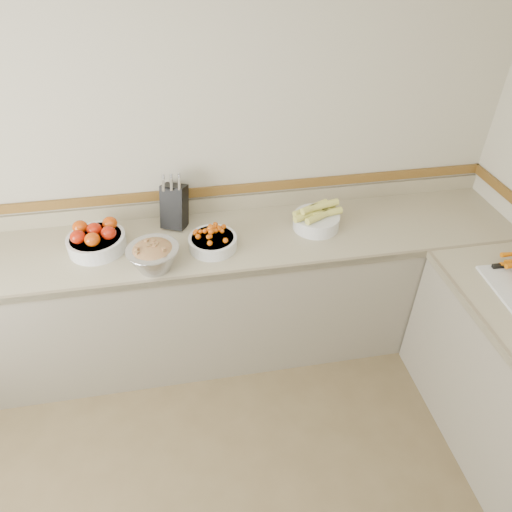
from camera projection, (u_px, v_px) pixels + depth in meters
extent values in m
plane|color=#B1AA92|center=(179.00, 156.00, 2.69)|extent=(4.00, 0.00, 4.00)
cube|color=gray|center=(188.00, 245.00, 2.70)|extent=(4.00, 0.65, 0.04)
cube|color=gray|center=(195.00, 300.00, 2.97)|extent=(4.00, 0.63, 0.86)
cube|color=#73664D|center=(192.00, 279.00, 2.45)|extent=(4.00, 0.02, 0.04)
cube|color=gray|center=(185.00, 207.00, 2.90)|extent=(4.00, 0.02, 0.10)
cube|color=brown|center=(183.00, 194.00, 2.83)|extent=(4.00, 0.02, 0.06)
cube|color=black|center=(174.00, 206.00, 2.75)|extent=(0.20, 0.21, 0.28)
cylinder|color=silver|center=(163.00, 185.00, 2.62)|extent=(0.03, 0.04, 0.07)
cylinder|color=silver|center=(171.00, 184.00, 2.62)|extent=(0.03, 0.04, 0.07)
cylinder|color=silver|center=(179.00, 184.00, 2.63)|extent=(0.03, 0.04, 0.07)
cylinder|color=silver|center=(163.00, 183.00, 2.64)|extent=(0.03, 0.04, 0.07)
cylinder|color=silver|center=(171.00, 182.00, 2.65)|extent=(0.03, 0.04, 0.07)
cylinder|color=silver|center=(179.00, 181.00, 2.65)|extent=(0.03, 0.04, 0.07)
cylinder|color=silver|center=(163.00, 180.00, 2.66)|extent=(0.03, 0.04, 0.07)
cylinder|color=silver|center=(171.00, 180.00, 2.67)|extent=(0.03, 0.04, 0.07)
cylinder|color=silver|center=(179.00, 179.00, 2.67)|extent=(0.03, 0.04, 0.07)
cylinder|color=silver|center=(97.00, 243.00, 2.61)|extent=(0.33, 0.33, 0.09)
torus|color=silver|center=(96.00, 237.00, 2.58)|extent=(0.33, 0.33, 0.01)
cylinder|color=white|center=(96.00, 237.00, 2.58)|extent=(0.29, 0.29, 0.01)
ellipsoid|color=#A61806|center=(78.00, 237.00, 2.51)|extent=(0.09, 0.09, 0.07)
ellipsoid|color=#B63A06|center=(92.00, 239.00, 2.49)|extent=(0.09, 0.09, 0.07)
ellipsoid|color=#A61806|center=(108.00, 233.00, 2.54)|extent=(0.09, 0.09, 0.07)
ellipsoid|color=#B63A06|center=(80.00, 227.00, 2.59)|extent=(0.09, 0.09, 0.07)
ellipsoid|color=#A61806|center=(94.00, 229.00, 2.57)|extent=(0.09, 0.09, 0.07)
ellipsoid|color=#B63A06|center=(110.00, 223.00, 2.62)|extent=(0.09, 0.09, 0.07)
cylinder|color=silver|center=(213.00, 242.00, 2.62)|extent=(0.28, 0.28, 0.07)
torus|color=silver|center=(213.00, 238.00, 2.60)|extent=(0.28, 0.28, 0.01)
cylinder|color=white|center=(213.00, 238.00, 2.60)|extent=(0.24, 0.24, 0.01)
sphere|color=#BD4806|center=(210.00, 237.00, 2.54)|extent=(0.03, 0.03, 0.03)
sphere|color=#BD4806|center=(214.00, 228.00, 2.56)|extent=(0.03, 0.03, 0.03)
sphere|color=#BD4806|center=(216.00, 228.00, 2.57)|extent=(0.03, 0.03, 0.03)
sphere|color=#BD4806|center=(213.00, 228.00, 2.59)|extent=(0.03, 0.03, 0.03)
sphere|color=#BD4806|center=(219.00, 229.00, 2.60)|extent=(0.03, 0.03, 0.03)
sphere|color=#BD4806|center=(221.00, 235.00, 2.56)|extent=(0.03, 0.03, 0.03)
sphere|color=#BD4806|center=(224.00, 236.00, 2.56)|extent=(0.03, 0.03, 0.03)
sphere|color=#BD4806|center=(212.00, 228.00, 2.58)|extent=(0.03, 0.03, 0.03)
sphere|color=#BD4806|center=(211.00, 232.00, 2.54)|extent=(0.03, 0.03, 0.03)
sphere|color=#BD4806|center=(213.00, 229.00, 2.56)|extent=(0.03, 0.03, 0.03)
sphere|color=#BD4806|center=(211.00, 228.00, 2.56)|extent=(0.03, 0.03, 0.03)
sphere|color=#BD4806|center=(218.00, 228.00, 2.59)|extent=(0.03, 0.03, 0.03)
sphere|color=#BD4806|center=(201.00, 232.00, 2.59)|extent=(0.03, 0.03, 0.03)
sphere|color=#BD4806|center=(218.00, 227.00, 2.59)|extent=(0.03, 0.03, 0.03)
sphere|color=#BD4806|center=(217.00, 227.00, 2.63)|extent=(0.03, 0.03, 0.03)
sphere|color=#BD4806|center=(208.00, 226.00, 2.63)|extent=(0.03, 0.03, 0.03)
sphere|color=#BD4806|center=(212.00, 232.00, 2.56)|extent=(0.03, 0.03, 0.03)
sphere|color=#BD4806|center=(210.00, 229.00, 2.59)|extent=(0.03, 0.03, 0.03)
sphere|color=#BD4806|center=(211.00, 228.00, 2.60)|extent=(0.03, 0.03, 0.03)
sphere|color=#BD4806|center=(203.00, 232.00, 2.57)|extent=(0.03, 0.03, 0.03)
sphere|color=#BD4806|center=(211.00, 230.00, 2.56)|extent=(0.03, 0.03, 0.03)
sphere|color=#BD4806|center=(209.00, 227.00, 2.57)|extent=(0.03, 0.03, 0.03)
sphere|color=#BD4806|center=(222.00, 237.00, 2.55)|extent=(0.03, 0.03, 0.03)
sphere|color=#BD4806|center=(210.00, 228.00, 2.57)|extent=(0.03, 0.03, 0.03)
sphere|color=#BD4806|center=(226.00, 240.00, 2.54)|extent=(0.03, 0.03, 0.03)
sphere|color=#BD4806|center=(205.00, 242.00, 2.52)|extent=(0.03, 0.03, 0.03)
sphere|color=#BD4806|center=(207.00, 229.00, 2.59)|extent=(0.03, 0.03, 0.03)
sphere|color=#BD4806|center=(218.00, 238.00, 2.53)|extent=(0.03, 0.03, 0.03)
sphere|color=#BD4806|center=(222.00, 231.00, 2.59)|extent=(0.03, 0.03, 0.03)
sphere|color=#BD4806|center=(213.00, 228.00, 2.58)|extent=(0.03, 0.03, 0.03)
sphere|color=#BD4806|center=(205.00, 227.00, 2.64)|extent=(0.03, 0.03, 0.03)
sphere|color=#BD4806|center=(227.00, 236.00, 2.57)|extent=(0.03, 0.03, 0.03)
sphere|color=#BD4806|center=(211.00, 231.00, 2.56)|extent=(0.03, 0.03, 0.03)
cylinder|color=silver|center=(316.00, 221.00, 2.78)|extent=(0.28, 0.28, 0.08)
torus|color=silver|center=(317.00, 216.00, 2.76)|extent=(0.28, 0.28, 0.01)
cylinder|color=#C8C253|center=(308.00, 215.00, 2.72)|extent=(0.19, 0.11, 0.04)
cylinder|color=#C8C253|center=(319.00, 216.00, 2.71)|extent=(0.19, 0.13, 0.04)
cylinder|color=#C8C253|center=(327.00, 213.00, 2.74)|extent=(0.19, 0.08, 0.04)
cylinder|color=#C8C253|center=(307.00, 210.00, 2.77)|extent=(0.19, 0.11, 0.04)
cylinder|color=#C8C253|center=(320.00, 208.00, 2.79)|extent=(0.19, 0.07, 0.04)
cylinder|color=#C8C253|center=(314.00, 207.00, 2.72)|extent=(0.19, 0.12, 0.04)
cylinder|color=#C8C253|center=(324.00, 205.00, 2.73)|extent=(0.19, 0.09, 0.04)
cylinder|color=#B2B2BA|center=(154.00, 258.00, 2.46)|extent=(0.28, 0.28, 0.13)
torus|color=#B2B2BA|center=(152.00, 249.00, 2.42)|extent=(0.28, 0.28, 0.01)
ellipsoid|color=maroon|center=(153.00, 251.00, 2.43)|extent=(0.23, 0.23, 0.07)
cube|color=maroon|center=(152.00, 248.00, 2.42)|extent=(0.02, 0.02, 0.02)
cube|color=#70A04D|center=(147.00, 241.00, 2.44)|extent=(0.03, 0.03, 0.02)
cube|color=maroon|center=(153.00, 245.00, 2.41)|extent=(0.02, 0.02, 0.02)
cube|color=#70A04D|center=(153.00, 246.00, 2.43)|extent=(0.03, 0.03, 0.02)
cube|color=maroon|center=(137.00, 253.00, 2.37)|extent=(0.03, 0.03, 0.02)
cube|color=#70A04D|center=(148.00, 246.00, 2.40)|extent=(0.02, 0.02, 0.02)
cube|color=maroon|center=(153.00, 242.00, 2.44)|extent=(0.03, 0.03, 0.02)
cube|color=#70A04D|center=(152.00, 247.00, 2.41)|extent=(0.03, 0.03, 0.02)
cube|color=maroon|center=(157.00, 244.00, 2.42)|extent=(0.02, 0.02, 0.02)
cube|color=#70A04D|center=(151.00, 248.00, 2.40)|extent=(0.02, 0.02, 0.02)
cube|color=maroon|center=(159.00, 244.00, 2.44)|extent=(0.03, 0.03, 0.02)
cube|color=#70A04D|center=(137.00, 249.00, 2.38)|extent=(0.03, 0.03, 0.02)
cube|color=maroon|center=(155.00, 246.00, 2.40)|extent=(0.03, 0.03, 0.02)
cube|color=#70A04D|center=(164.00, 249.00, 2.38)|extent=(0.03, 0.03, 0.02)
cube|color=black|center=(502.00, 266.00, 2.47)|extent=(0.11, 0.03, 0.02)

